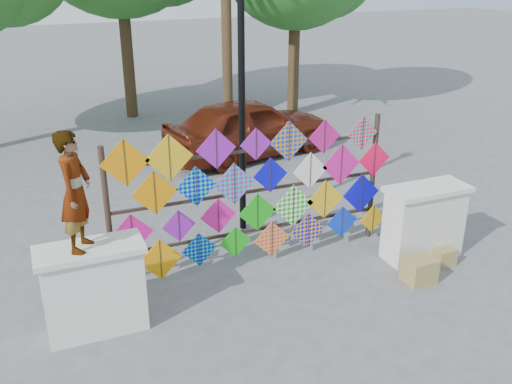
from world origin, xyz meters
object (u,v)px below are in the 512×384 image
vendor_woman (75,192)px  sedan (249,127)px  lamppost (242,87)px  kite_rack (257,193)px

vendor_woman → sedan: bearing=-11.8°
sedan → lamppost: bearing=144.0°
sedan → vendor_woman: bearing=129.6°
lamppost → kite_rack: bearing=-100.5°
kite_rack → lamppost: (0.23, 1.27, 1.46)m
lamppost → sedan: bearing=66.3°
sedan → kite_rack: bearing=147.1°
kite_rack → vendor_woman: vendor_woman is taller
vendor_woman → sedan: size_ratio=0.35×
kite_rack → lamppost: bearing=79.5°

